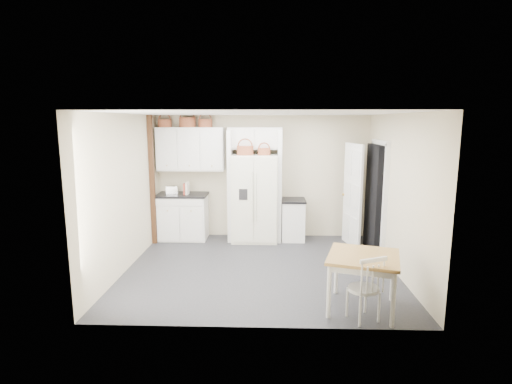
{
  "coord_description": "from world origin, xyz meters",
  "views": [
    {
      "loc": [
        0.15,
        -6.49,
        2.47
      ],
      "look_at": [
        -0.08,
        0.4,
        1.25
      ],
      "focal_mm": 28.0,
      "sensor_mm": 36.0,
      "label": 1
    }
  ],
  "objects": [
    {
      "name": "basket_fridge_b",
      "position": [
        0.04,
        1.55,
        1.87
      ],
      "size": [
        0.25,
        0.25,
        0.13
      ],
      "primitive_type": "cylinder",
      "color": "brown",
      "rests_on": "refrigerator"
    },
    {
      "name": "wall_back",
      "position": [
        0.0,
        2.0,
        1.3
      ],
      "size": [
        4.5,
        0.0,
        4.5
      ],
      "primitive_type": "plane",
      "rotation": [
        1.57,
        0.0,
        0.0
      ],
      "color": "beige",
      "rests_on": "floor"
    },
    {
      "name": "basket_fridge_a",
      "position": [
        -0.34,
        1.55,
        1.89
      ],
      "size": [
        0.33,
        0.33,
        0.18
      ],
      "primitive_type": "cylinder",
      "color": "brown",
      "rests_on": "refrigerator"
    },
    {
      "name": "fridge_panel_right",
      "position": [
        0.36,
        1.7,
        1.15
      ],
      "size": [
        0.08,
        0.6,
        2.3
      ],
      "primitive_type": "cube",
      "color": "white",
      "rests_on": "floor"
    },
    {
      "name": "base_cab_left",
      "position": [
        -1.68,
        1.7,
        0.47
      ],
      "size": [
        1.0,
        0.63,
        0.93
      ],
      "primitive_type": "cube",
      "color": "white",
      "rests_on": "floor"
    },
    {
      "name": "trim_post",
      "position": [
        -2.2,
        1.35,
        1.3
      ],
      "size": [
        0.09,
        0.09,
        2.6
      ],
      "primitive_type": "cube",
      "color": "#3B220D",
      "rests_on": "floor"
    },
    {
      "name": "cookbook_cream",
      "position": [
        -1.55,
        1.62,
        1.1
      ],
      "size": [
        0.05,
        0.18,
        0.26
      ],
      "primitive_type": "cube",
      "rotation": [
        0.0,
        0.0,
        -0.08
      ],
      "color": "beige",
      "rests_on": "counter_left"
    },
    {
      "name": "floor",
      "position": [
        0.0,
        0.0,
        0.0
      ],
      "size": [
        4.5,
        4.5,
        0.0
      ],
      "primitive_type": "plane",
      "color": "#25252A",
      "rests_on": "ground"
    },
    {
      "name": "cookbook_red",
      "position": [
        -1.61,
        1.62,
        1.09
      ],
      "size": [
        0.05,
        0.15,
        0.23
      ],
      "primitive_type": "cube",
      "rotation": [
        0.0,
        0.0,
        0.12
      ],
      "color": "#AC3727",
      "rests_on": "counter_left"
    },
    {
      "name": "door_slab",
      "position": [
        1.8,
        1.33,
        1.02
      ],
      "size": [
        0.21,
        0.79,
        2.05
      ],
      "primitive_type": "cube",
      "rotation": [
        0.0,
        0.0,
        -1.36
      ],
      "color": "white",
      "rests_on": "floor"
    },
    {
      "name": "upper_cabinet",
      "position": [
        -1.5,
        1.83,
        1.9
      ],
      "size": [
        1.4,
        0.34,
        0.9
      ],
      "primitive_type": "cube",
      "color": "white",
      "rests_on": "wall_back"
    },
    {
      "name": "wall_right",
      "position": [
        2.25,
        0.0,
        1.3
      ],
      "size": [
        0.0,
        4.0,
        4.0
      ],
      "primitive_type": "plane",
      "rotation": [
        1.57,
        0.0,
        -1.57
      ],
      "color": "beige",
      "rests_on": "floor"
    },
    {
      "name": "ceiling",
      "position": [
        0.0,
        0.0,
        2.6
      ],
      "size": [
        4.5,
        4.5,
        0.0
      ],
      "primitive_type": "plane",
      "color": "white",
      "rests_on": "wall_back"
    },
    {
      "name": "dining_table",
      "position": [
        1.39,
        -1.45,
        0.37
      ],
      "size": [
        1.11,
        1.11,
        0.74
      ],
      "primitive_type": "cube",
      "rotation": [
        0.0,
        0.0,
        -0.28
      ],
      "color": "brown",
      "rests_on": "floor"
    },
    {
      "name": "bridge_cabinet",
      "position": [
        -0.15,
        1.83,
        2.12
      ],
      "size": [
        1.12,
        0.34,
        0.45
      ],
      "primitive_type": "cube",
      "color": "white",
      "rests_on": "wall_back"
    },
    {
      "name": "refrigerator",
      "position": [
        -0.15,
        1.65,
        0.9
      ],
      "size": [
        0.93,
        0.75,
        1.81
      ],
      "primitive_type": "cube",
      "color": "silver",
      "rests_on": "floor"
    },
    {
      "name": "toaster",
      "position": [
        -1.89,
        1.68,
        1.06
      ],
      "size": [
        0.26,
        0.18,
        0.17
      ],
      "primitive_type": "cube",
      "rotation": [
        0.0,
        0.0,
        0.16
      ],
      "color": "silver",
      "rests_on": "counter_left"
    },
    {
      "name": "basket_upper_a",
      "position": [
        -2.02,
        1.83,
        2.43
      ],
      "size": [
        0.28,
        0.28,
        0.16
      ],
      "primitive_type": "cylinder",
      "color": "brown",
      "rests_on": "upper_cabinet"
    },
    {
      "name": "windsor_chair",
      "position": [
        1.34,
        -1.75,
        0.41
      ],
      "size": [
        0.51,
        0.49,
        0.82
      ],
      "primitive_type": "cube",
      "rotation": [
        0.0,
        0.0,
        0.41
      ],
      "color": "white",
      "rests_on": "floor"
    },
    {
      "name": "doorway_void",
      "position": [
        2.16,
        1.0,
        1.02
      ],
      "size": [
        0.18,
        0.85,
        2.05
      ],
      "primitive_type": "cube",
      "color": "black",
      "rests_on": "floor"
    },
    {
      "name": "basket_upper_b",
      "position": [
        -1.55,
        1.83,
        2.45
      ],
      "size": [
        0.34,
        0.34,
        0.2
      ],
      "primitive_type": "cylinder",
      "color": "brown",
      "rests_on": "upper_cabinet"
    },
    {
      "name": "wall_left",
      "position": [
        -2.25,
        0.0,
        1.3
      ],
      "size": [
        0.0,
        4.0,
        4.0
      ],
      "primitive_type": "plane",
      "rotation": [
        1.57,
        0.0,
        1.57
      ],
      "color": "beige",
      "rests_on": "floor"
    },
    {
      "name": "fridge_panel_left",
      "position": [
        -0.66,
        1.7,
        1.15
      ],
      "size": [
        0.08,
        0.6,
        2.3
      ],
      "primitive_type": "cube",
      "color": "white",
      "rests_on": "floor"
    },
    {
      "name": "counter_left",
      "position": [
        -1.68,
        1.7,
        0.95
      ],
      "size": [
        1.05,
        0.68,
        0.04
      ],
      "primitive_type": "cube",
      "color": "black",
      "rests_on": "base_cab_left"
    },
    {
      "name": "base_cab_right",
      "position": [
        0.65,
        1.7,
        0.41
      ],
      "size": [
        0.47,
        0.57,
        0.83
      ],
      "primitive_type": "cube",
      "color": "white",
      "rests_on": "floor"
    },
    {
      "name": "basket_upper_c",
      "position": [
        -1.18,
        1.83,
        2.43
      ],
      "size": [
        0.29,
        0.29,
        0.17
      ],
      "primitive_type": "cylinder",
      "color": "brown",
      "rests_on": "upper_cabinet"
    },
    {
      "name": "counter_right",
      "position": [
        0.65,
        1.7,
        0.85
      ],
      "size": [
        0.51,
        0.6,
        0.04
      ],
      "primitive_type": "cube",
      "color": "black",
      "rests_on": "base_cab_right"
    }
  ]
}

